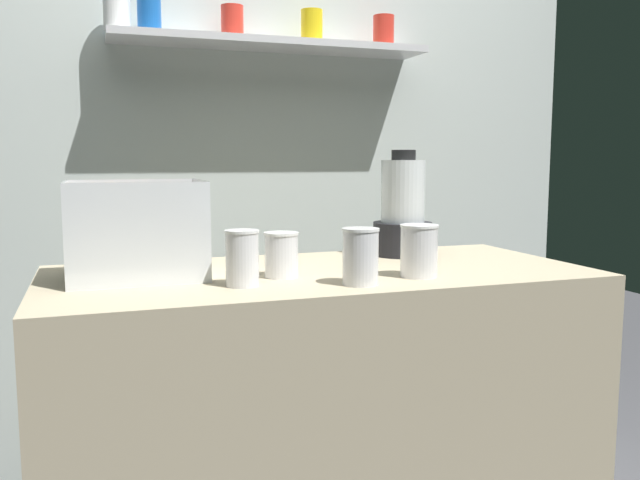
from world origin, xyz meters
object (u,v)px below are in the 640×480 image
at_px(blender_pitcher, 403,214).
at_px(juice_cup_beet_left, 281,257).
at_px(juice_cup_pomegranate_far_left, 242,261).
at_px(juice_cup_mango_right, 419,254).
at_px(carrot_display_bin, 135,247).
at_px(juice_cup_orange_middle, 360,260).

relative_size(blender_pitcher, juice_cup_beet_left, 2.84).
height_order(juice_cup_pomegranate_far_left, juice_cup_mango_right, same).
distance_m(blender_pitcher, juice_cup_pomegranate_far_left, 0.65).
bearing_deg(juice_cup_beet_left, juice_cup_pomegranate_far_left, -144.89).
distance_m(carrot_display_bin, juice_cup_mango_right, 0.69).
relative_size(juice_cup_pomegranate_far_left, juice_cup_orange_middle, 0.98).
bearing_deg(carrot_display_bin, juice_cup_beet_left, -16.18).
bearing_deg(blender_pitcher, juice_cup_beet_left, -151.53).
relative_size(carrot_display_bin, juice_cup_pomegranate_far_left, 2.49).
bearing_deg(blender_pitcher, juice_cup_mango_right, -109.77).
distance_m(juice_cup_beet_left, juice_cup_orange_middle, 0.21).
height_order(blender_pitcher, juice_cup_orange_middle, blender_pitcher).
distance_m(blender_pitcher, juice_cup_orange_middle, 0.50).
bearing_deg(carrot_display_bin, blender_pitcher, 10.32).
relative_size(carrot_display_bin, juice_cup_beet_left, 2.89).
relative_size(blender_pitcher, juice_cup_mango_right, 2.44).
distance_m(juice_cup_orange_middle, juice_cup_mango_right, 0.18).
height_order(juice_cup_pomegranate_far_left, juice_cup_beet_left, juice_cup_pomegranate_far_left).
relative_size(blender_pitcher, juice_cup_orange_middle, 2.40).
bearing_deg(juice_cup_orange_middle, blender_pitcher, 52.76).
distance_m(blender_pitcher, juice_cup_mango_right, 0.38).
distance_m(juice_cup_pomegranate_far_left, juice_cup_mango_right, 0.44).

